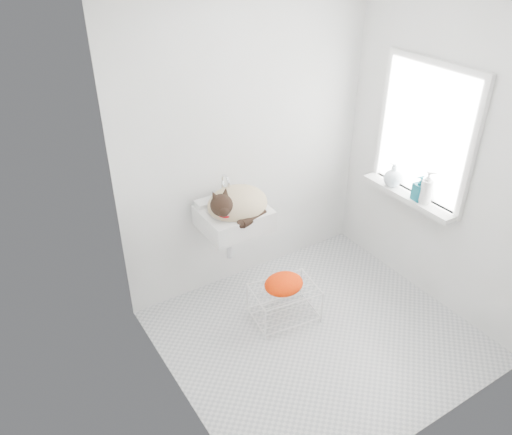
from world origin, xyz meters
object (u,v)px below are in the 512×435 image
wire_rack (284,302)px  bottle_b (418,200)px  cat (236,205)px  bottle_a (424,203)px  sink (234,209)px  bottle_c (391,185)px

wire_rack → bottle_b: bearing=-11.2°
cat → bottle_a: 1.46m
bottle_b → sink: bearing=153.4°
sink → wire_rack: (0.19, -0.43, -0.70)m
wire_rack → bottle_c: 1.31m
bottle_a → sink: bearing=151.4°
bottle_b → wire_rack: bearing=168.8°
cat → bottle_b: (1.28, -0.63, -0.04)m
bottle_a → bottle_b: (0.00, 0.06, 0.00)m
sink → wire_rack: size_ratio=1.04×
cat → bottle_c: size_ratio=2.54×
cat → bottle_b: bearing=-26.3°
sink → bottle_c: size_ratio=2.65×
bottle_c → wire_rack: bearing=-176.5°
cat → bottle_c: 1.33m
sink → bottle_a: 1.47m
bottle_b → bottle_c: (0.00, 0.28, 0.00)m
bottle_a → bottle_b: 0.06m
bottle_b → bottle_c: 0.28m
wire_rack → bottle_c: (1.10, 0.07, 0.70)m
bottle_b → bottle_c: bearing=90.0°
cat → wire_rack: bearing=-66.3°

